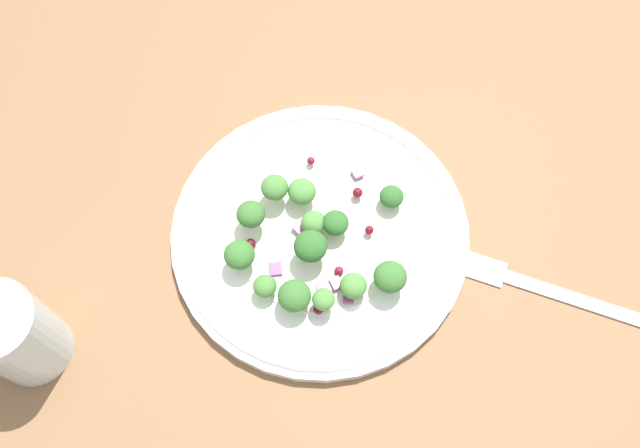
# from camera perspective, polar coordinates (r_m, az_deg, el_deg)

# --- Properties ---
(ground_plane) EXTENTS (1.80, 1.80, 0.02)m
(ground_plane) POSITION_cam_1_polar(r_m,az_deg,el_deg) (0.65, 1.21, -1.40)
(ground_plane) COLOR brown
(plate) EXTENTS (0.27, 0.27, 0.02)m
(plate) POSITION_cam_1_polar(r_m,az_deg,el_deg) (0.63, -0.00, -0.69)
(plate) COLOR white
(plate) RESTS_ON ground_plane
(dressing_pool) EXTENTS (0.16, 0.16, 0.00)m
(dressing_pool) POSITION_cam_1_polar(r_m,az_deg,el_deg) (0.63, -0.00, -0.52)
(dressing_pool) COLOR white
(dressing_pool) RESTS_ON plate
(broccoli_floret_0) EXTENTS (0.02, 0.02, 0.02)m
(broccoli_floret_0) POSITION_cam_1_polar(r_m,az_deg,el_deg) (0.60, -4.55, -5.12)
(broccoli_floret_0) COLOR #8EB77A
(broccoli_floret_0) RESTS_ON plate
(broccoli_floret_1) EXTENTS (0.02, 0.02, 0.02)m
(broccoli_floret_1) POSITION_cam_1_polar(r_m,az_deg,el_deg) (0.63, 5.90, 2.23)
(broccoli_floret_1) COLOR #8EB77A
(broccoli_floret_1) RESTS_ON plate
(broccoli_floret_2) EXTENTS (0.03, 0.03, 0.03)m
(broccoli_floret_2) POSITION_cam_1_polar(r_m,az_deg,el_deg) (0.60, -6.64, -2.55)
(broccoli_floret_2) COLOR #ADD18E
(broccoli_floret_2) RESTS_ON plate
(broccoli_floret_3) EXTENTS (0.02, 0.02, 0.02)m
(broccoli_floret_3) POSITION_cam_1_polar(r_m,az_deg,el_deg) (0.59, 0.29, -6.24)
(broccoli_floret_3) COLOR #9EC684
(broccoli_floret_3) RESTS_ON plate
(broccoli_floret_4) EXTENTS (0.02, 0.02, 0.03)m
(broccoli_floret_4) POSITION_cam_1_polar(r_m,az_deg,el_deg) (0.62, -3.85, 2.85)
(broccoli_floret_4) COLOR #ADD18E
(broccoli_floret_4) RESTS_ON plate
(broccoli_floret_5) EXTENTS (0.03, 0.03, 0.03)m
(broccoli_floret_5) POSITION_cam_1_polar(r_m,az_deg,el_deg) (0.61, -5.70, 0.78)
(broccoli_floret_5) COLOR #9EC684
(broccoli_floret_5) RESTS_ON plate
(broccoli_floret_6) EXTENTS (0.03, 0.03, 0.03)m
(broccoli_floret_6) POSITION_cam_1_polar(r_m,az_deg,el_deg) (0.59, 5.78, -4.37)
(broccoli_floret_6) COLOR #8EB77A
(broccoli_floret_6) RESTS_ON plate
(broccoli_floret_7) EXTENTS (0.03, 0.03, 0.03)m
(broccoli_floret_7) POSITION_cam_1_polar(r_m,az_deg,el_deg) (0.59, -2.12, -5.94)
(broccoli_floret_7) COLOR #9EC684
(broccoli_floret_7) RESTS_ON plate
(broccoli_floret_8) EXTENTS (0.02, 0.02, 0.02)m
(broccoli_floret_8) POSITION_cam_1_polar(r_m,az_deg,el_deg) (0.62, -0.53, 0.11)
(broccoli_floret_8) COLOR #ADD18E
(broccoli_floret_8) RESTS_ON plate
(broccoli_floret_9) EXTENTS (0.03, 0.03, 0.03)m
(broccoli_floret_9) POSITION_cam_1_polar(r_m,az_deg,el_deg) (0.60, -0.79, -1.87)
(broccoli_floret_9) COLOR #ADD18E
(broccoli_floret_9) RESTS_ON plate
(broccoli_floret_10) EXTENTS (0.02, 0.02, 0.02)m
(broccoli_floret_10) POSITION_cam_1_polar(r_m,az_deg,el_deg) (0.61, 0.92, -0.21)
(broccoli_floret_10) COLOR #ADD18E
(broccoli_floret_10) RESTS_ON plate
(broccoli_floret_11) EXTENTS (0.02, 0.02, 0.02)m
(broccoli_floret_11) POSITION_cam_1_polar(r_m,az_deg,el_deg) (0.59, 2.77, -5.10)
(broccoli_floret_11) COLOR #9EC684
(broccoli_floret_11) RESTS_ON plate
(broccoli_floret_12) EXTENTS (0.03, 0.03, 0.03)m
(broccoli_floret_12) POSITION_cam_1_polar(r_m,az_deg,el_deg) (0.63, -1.49, 2.67)
(broccoli_floret_12) COLOR #9EC684
(broccoli_floret_12) RESTS_ON plate
(cranberry_0) EXTENTS (0.01, 0.01, 0.01)m
(cranberry_0) POSITION_cam_1_polar(r_m,az_deg,el_deg) (0.62, 4.08, -0.50)
(cranberry_0) COLOR maroon
(cranberry_0) RESTS_ON plate
(cranberry_1) EXTENTS (0.01, 0.01, 0.01)m
(cranberry_1) POSITION_cam_1_polar(r_m,az_deg,el_deg) (0.65, -0.75, 5.22)
(cranberry_1) COLOR maroon
(cranberry_1) RESTS_ON plate
(cranberry_2) EXTENTS (0.01, 0.01, 0.01)m
(cranberry_2) POSITION_cam_1_polar(r_m,az_deg,el_deg) (0.59, -0.13, -7.03)
(cranberry_2) COLOR #4C0A14
(cranberry_2) RESTS_ON plate
(cranberry_3) EXTENTS (0.01, 0.01, 0.01)m
(cranberry_3) POSITION_cam_1_polar(r_m,az_deg,el_deg) (0.62, -5.74, -1.65)
(cranberry_3) COLOR #4C0A14
(cranberry_3) RESTS_ON plate
(cranberry_4) EXTENTS (0.01, 0.01, 0.01)m
(cranberry_4) POSITION_cam_1_polar(r_m,az_deg,el_deg) (0.61, 1.56, -3.88)
(cranberry_4) COLOR maroon
(cranberry_4) RESTS_ON plate
(cranberry_5) EXTENTS (0.01, 0.01, 0.01)m
(cranberry_5) POSITION_cam_1_polar(r_m,az_deg,el_deg) (0.64, 3.07, 2.62)
(cranberry_5) COLOR maroon
(cranberry_5) RESTS_ON plate
(cranberry_6) EXTENTS (0.01, 0.01, 0.01)m
(cranberry_6) POSITION_cam_1_polar(r_m,az_deg,el_deg) (0.61, 5.72, -4.36)
(cranberry_6) COLOR #4C0A14
(cranberry_6) RESTS_ON plate
(onion_bit_0) EXTENTS (0.02, 0.02, 0.00)m
(onion_bit_0) POSITION_cam_1_polar(r_m,az_deg,el_deg) (0.62, -1.55, -0.25)
(onion_bit_0) COLOR #A35B93
(onion_bit_0) RESTS_ON plate
(onion_bit_1) EXTENTS (0.02, 0.01, 0.00)m
(onion_bit_1) POSITION_cam_1_polar(r_m,az_deg,el_deg) (0.60, 2.34, -5.93)
(onion_bit_1) COLOR #843D75
(onion_bit_1) RESTS_ON plate
(onion_bit_2) EXTENTS (0.01, 0.01, 0.01)m
(onion_bit_2) POSITION_cam_1_polar(r_m,az_deg,el_deg) (0.61, 1.34, -4.92)
(onion_bit_2) COLOR #934C84
(onion_bit_2) RESTS_ON plate
(onion_bit_3) EXTENTS (0.01, 0.01, 0.00)m
(onion_bit_3) POSITION_cam_1_polar(r_m,az_deg,el_deg) (0.65, 3.08, 4.18)
(onion_bit_3) COLOR #934C84
(onion_bit_3) RESTS_ON plate
(onion_bit_4) EXTENTS (0.02, 0.02, 0.00)m
(onion_bit_4) POSITION_cam_1_polar(r_m,az_deg,el_deg) (0.61, -3.65, -3.72)
(onion_bit_4) COLOR #843D75
(onion_bit_4) RESTS_ON plate
(onion_bit_5) EXTENTS (0.02, 0.02, 0.00)m
(onion_bit_5) POSITION_cam_1_polar(r_m,az_deg,el_deg) (0.61, 0.33, -5.21)
(onion_bit_5) COLOR #934C84
(onion_bit_5) RESTS_ON plate
(fork) EXTENTS (0.05, 0.19, 0.01)m
(fork) POSITION_cam_1_polar(r_m,az_deg,el_deg) (0.65, 18.66, -5.29)
(fork) COLOR silver
(fork) RESTS_ON ground_plane
(water_glass) EXTENTS (0.06, 0.06, 0.09)m
(water_glass) POSITION_cam_1_polar(r_m,az_deg,el_deg) (0.61, -23.79, -8.34)
(water_glass) COLOR silver
(water_glass) RESTS_ON ground_plane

